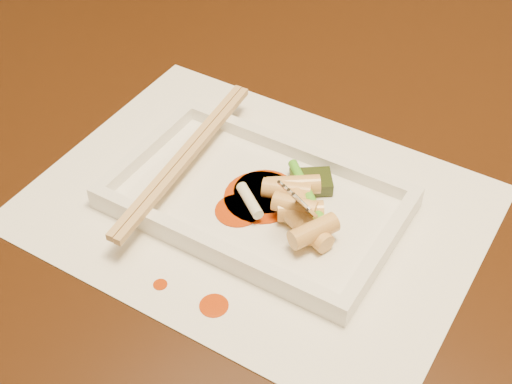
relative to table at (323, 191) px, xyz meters
The scene contains 26 objects.
table is the anchor object (origin of this frame).
placemat 0.18m from the table, 89.93° to the right, with size 0.40×0.30×0.00m, color white.
sauce_splatter_a 0.28m from the table, 83.47° to the right, with size 0.02×0.02×0.00m, color #B33405.
sauce_splatter_b 0.29m from the table, 94.22° to the right, with size 0.01×0.01×0.00m, color #B33405.
plate_base 0.18m from the table, 89.93° to the right, with size 0.26×0.16×0.01m, color white.
plate_rim_far 0.14m from the table, 89.87° to the right, with size 0.26×0.01×0.01m, color white.
plate_rim_near 0.25m from the table, 89.96° to the right, with size 0.26×0.01×0.01m, color white.
plate_rim_left 0.23m from the table, 129.80° to the right, with size 0.01×0.14×0.01m, color white.
plate_rim_right 0.23m from the table, 50.12° to the right, with size 0.01×0.14×0.01m, color white.
veg_piece 0.16m from the table, 72.06° to the right, with size 0.04×0.03×0.01m, color black.
scallion_white 0.20m from the table, 89.23° to the right, with size 0.01×0.01×0.04m, color #EAEACC.
scallion_green 0.18m from the table, 71.85° to the right, with size 0.01×0.01×0.09m, color #399B19.
chopstick_a 0.21m from the table, 118.83° to the right, with size 0.01×0.24×0.01m, color tan.
chopstick_b 0.21m from the table, 116.41° to the right, with size 0.01×0.24×0.01m, color tan.
fork 0.24m from the table, 61.76° to the right, with size 0.09×0.10×0.14m, color silver, non-canonical shape.
sauce_blob_0 0.20m from the table, 92.13° to the right, with size 0.04×0.04×0.00m, color #B33405.
sauce_blob_1 0.18m from the table, 89.10° to the right, with size 0.06×0.06×0.00m, color #B33405.
sauce_blob_2 0.18m from the table, 88.93° to the right, with size 0.07×0.07×0.00m, color #B33405.
rice_cake_0 0.20m from the table, 72.80° to the right, with size 0.02×0.02×0.04m, color #E5BE6B.
rice_cake_1 0.18m from the table, 78.60° to the right, with size 0.02×0.02×0.05m, color #E5BE6B.
rice_cake_2 0.22m from the table, 67.66° to the right, with size 0.02×0.02×0.04m, color #E5BE6B.
rice_cake_3 0.21m from the table, 69.68° to the right, with size 0.02×0.02×0.05m, color #E5BE6B.
rice_cake_4 0.20m from the table, 73.06° to the right, with size 0.02×0.02×0.05m, color #E5BE6B.
rice_cake_5 0.20m from the table, 74.68° to the right, with size 0.02×0.02×0.04m, color #E5BE6B.
rice_cake_6 0.18m from the table, 80.23° to the right, with size 0.02×0.02×0.04m, color #E5BE6B.
rice_cake_7 0.21m from the table, 71.26° to the right, with size 0.02×0.02×0.05m, color #E5BE6B.
Camera 1 is at (0.24, -0.55, 1.21)m, focal length 50.00 mm.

